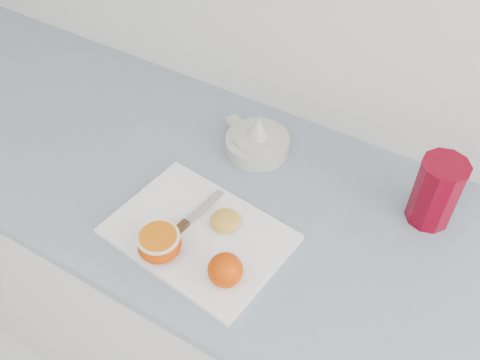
# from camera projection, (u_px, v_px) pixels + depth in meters

# --- Properties ---
(counter) EXTENTS (2.57, 0.64, 0.89)m
(counter) POSITION_uv_depth(u_px,v_px,m) (278.00, 324.00, 1.42)
(counter) COLOR silver
(counter) RESTS_ON ground
(cutting_board) EXTENTS (0.37, 0.28, 0.01)m
(cutting_board) POSITION_uv_depth(u_px,v_px,m) (199.00, 234.00, 1.06)
(cutting_board) COLOR white
(cutting_board) RESTS_ON counter
(whole_orange) EXTENTS (0.06, 0.06, 0.06)m
(whole_orange) POSITION_uv_depth(u_px,v_px,m) (225.00, 270.00, 0.96)
(whole_orange) COLOR #C92B00
(whole_orange) RESTS_ON cutting_board
(half_orange) EXTENTS (0.08, 0.08, 0.05)m
(half_orange) POSITION_uv_depth(u_px,v_px,m) (159.00, 244.00, 1.00)
(half_orange) COLOR #C92B00
(half_orange) RESTS_ON cutting_board
(squeezed_shell) EXTENTS (0.06, 0.06, 0.03)m
(squeezed_shell) POSITION_uv_depth(u_px,v_px,m) (225.00, 220.00, 1.06)
(squeezed_shell) COLOR gold
(squeezed_shell) RESTS_ON cutting_board
(paring_knife) EXTENTS (0.04, 0.19, 0.01)m
(paring_knife) POSITION_uv_depth(u_px,v_px,m) (179.00, 229.00, 1.05)
(paring_knife) COLOR #4A3114
(paring_knife) RESTS_ON cutting_board
(citrus_juicer) EXTENTS (0.18, 0.15, 0.10)m
(citrus_juicer) POSITION_uv_depth(u_px,v_px,m) (257.00, 141.00, 1.22)
(citrus_juicer) COLOR beige
(citrus_juicer) RESTS_ON counter
(red_tumbler) EXTENTS (0.09, 0.09, 0.15)m
(red_tumbler) POSITION_uv_depth(u_px,v_px,m) (435.00, 194.00, 1.05)
(red_tumbler) COLOR maroon
(red_tumbler) RESTS_ON counter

